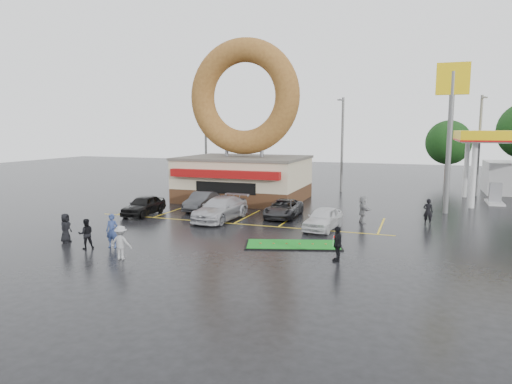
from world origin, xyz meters
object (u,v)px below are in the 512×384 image
(streetlight_left, at_px, (205,141))
(car_black, at_px, (144,205))
(car_dgrey, at_px, (202,201))
(dumpster, at_px, (191,189))
(donut_shop, at_px, (244,148))
(person_blue, at_px, (112,231))
(car_silver, at_px, (221,209))
(streetlight_mid, at_px, (342,142))
(car_white, at_px, (323,218))
(shell_sign, at_px, (451,110))
(car_grey, at_px, (283,208))
(streetlight_right, at_px, (479,143))
(person_cameraman, at_px, (338,244))
(putting_green, at_px, (293,245))

(streetlight_left, height_order, car_black, streetlight_left)
(car_dgrey, distance_m, dumpster, 7.72)
(donut_shop, relative_size, person_blue, 7.78)
(car_silver, height_order, dumpster, car_silver)
(streetlight_left, xyz_separation_m, streetlight_mid, (14.00, 1.00, 0.00))
(dumpster, bearing_deg, car_white, -45.25)
(streetlight_left, height_order, streetlight_mid, same)
(streetlight_left, bearing_deg, donut_shop, -44.78)
(shell_sign, height_order, streetlight_left, shell_sign)
(donut_shop, distance_m, streetlight_mid, 10.59)
(car_grey, distance_m, dumpster, 12.81)
(car_dgrey, bearing_deg, person_blue, -90.73)
(donut_shop, height_order, car_dgrey, donut_shop)
(streetlight_left, distance_m, car_dgrey, 14.69)
(car_white, xyz_separation_m, person_blue, (-9.34, -7.84, 0.19))
(shell_sign, xyz_separation_m, car_dgrey, (-17.09, -4.89, -6.69))
(donut_shop, height_order, car_silver, donut_shop)
(donut_shop, bearing_deg, dumpster, 174.10)
(car_silver, bearing_deg, car_white, 0.23)
(streetlight_right, height_order, car_silver, streetlight_right)
(car_grey, height_order, person_blue, person_blue)
(streetlight_left, height_order, car_white, streetlight_left)
(person_cameraman, relative_size, dumpster, 0.90)
(car_silver, distance_m, dumpster, 11.72)
(car_grey, distance_m, putting_green, 7.77)
(donut_shop, distance_m, person_blue, 17.52)
(car_dgrey, bearing_deg, car_black, -137.28)
(car_white, relative_size, dumpster, 2.19)
(streetlight_left, bearing_deg, putting_green, -53.80)
(putting_green, bearing_deg, car_grey, 110.15)
(putting_green, bearing_deg, shell_sign, 57.91)
(streetlight_left, distance_m, person_cameraman, 29.01)
(streetlight_mid, relative_size, putting_green, 1.67)
(car_white, bearing_deg, putting_green, -92.04)
(streetlight_left, bearing_deg, car_silver, -60.92)
(streetlight_right, xyz_separation_m, car_black, (-23.10, -17.93, -4.09))
(shell_sign, height_order, person_blue, shell_sign)
(shell_sign, height_order, car_black, shell_sign)
(streetlight_left, distance_m, car_black, 16.70)
(donut_shop, relative_size, car_white, 3.42)
(streetlight_right, distance_m, car_grey, 20.90)
(car_grey, relative_size, person_cameraman, 2.68)
(car_black, xyz_separation_m, person_cameraman, (14.82, -6.71, 0.12))
(car_black, distance_m, putting_green, 13.04)
(donut_shop, bearing_deg, person_blue, -91.93)
(person_cameraman, xyz_separation_m, putting_green, (-2.66, 2.05, -0.77))
(donut_shop, height_order, dumpster, donut_shop)
(person_cameraman, height_order, dumpster, person_cameraman)
(putting_green, bearing_deg, streetlight_mid, 92.81)
(car_black, distance_m, car_white, 12.86)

